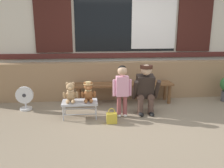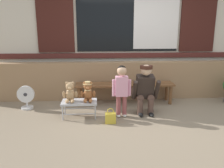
{
  "view_description": "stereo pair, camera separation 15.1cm",
  "coord_description": "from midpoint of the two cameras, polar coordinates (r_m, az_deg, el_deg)",
  "views": [
    {
      "loc": [
        -0.89,
        -3.71,
        1.61
      ],
      "look_at": [
        -0.46,
        0.57,
        0.55
      ],
      "focal_mm": 37.05,
      "sensor_mm": 36.0,
      "label": 1
    },
    {
      "loc": [
        -0.74,
        -3.73,
        1.61
      ],
      "look_at": [
        -0.46,
        0.57,
        0.55
      ],
      "focal_mm": 37.05,
      "sensor_mm": 36.0,
      "label": 2
    }
  ],
  "objects": [
    {
      "name": "teddy_bear_plain",
      "position": [
        4.23,
        -11.22,
        -2.19
      ],
      "size": [
        0.28,
        0.26,
        0.36
      ],
      "color": "tan",
      "rests_on": "small_display_bench"
    },
    {
      "name": "handbag_on_ground",
      "position": [
        4.01,
        -1.17,
        -8.35
      ],
      "size": [
        0.18,
        0.11,
        0.27
      ],
      "color": "gold",
      "rests_on": "ground"
    },
    {
      "name": "adult_crouching",
      "position": [
        4.41,
        7.32,
        -1.15
      ],
      "size": [
        0.5,
        0.49,
        0.95
      ],
      "color": "brown",
      "rests_on": "ground"
    },
    {
      "name": "shop_facade",
      "position": [
        5.72,
        2.57,
        14.14
      ],
      "size": [
        7.14,
        0.26,
        3.25
      ],
      "color": "beige",
      "rests_on": "ground"
    },
    {
      "name": "small_display_bench",
      "position": [
        4.27,
        -8.96,
        -4.7
      ],
      "size": [
        0.64,
        0.36,
        0.3
      ],
      "color": "#BCBCC1",
      "rests_on": "ground"
    },
    {
      "name": "brick_low_wall",
      "position": [
        5.34,
        3.17,
        0.98
      ],
      "size": [
        7.0,
        0.25,
        0.85
      ],
      "primitive_type": "cube",
      "color": "#997551",
      "rests_on": "ground"
    },
    {
      "name": "teddy_bear_with_hat",
      "position": [
        4.2,
        -6.88,
        -1.98
      ],
      "size": [
        0.28,
        0.27,
        0.36
      ],
      "color": "#93562D",
      "rests_on": "small_display_bench"
    },
    {
      "name": "ground_plane",
      "position": [
        4.13,
        6.16,
        -9.19
      ],
      "size": [
        60.0,
        60.0,
        0.0
      ],
      "primitive_type": "plane",
      "color": "#84725B"
    },
    {
      "name": "floor_fan",
      "position": [
        4.93,
        -21.52,
        -3.33
      ],
      "size": [
        0.34,
        0.24,
        0.48
      ],
      "color": "silver",
      "rests_on": "ground"
    },
    {
      "name": "wooden_bench_long",
      "position": [
        4.98,
        2.09,
        -0.57
      ],
      "size": [
        2.1,
        0.4,
        0.44
      ],
      "color": "brown",
      "rests_on": "ground"
    },
    {
      "name": "child_standing",
      "position": [
        4.16,
        1.5,
        -0.36
      ],
      "size": [
        0.35,
        0.18,
        0.96
      ],
      "color": "#994C4C",
      "rests_on": "ground"
    }
  ]
}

